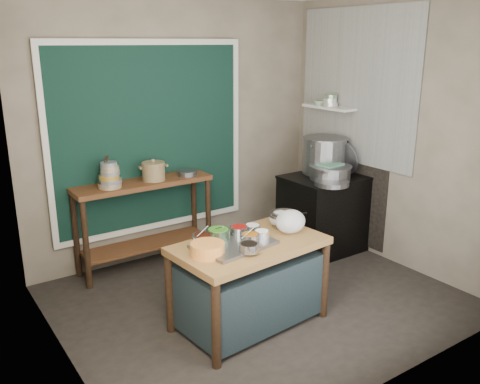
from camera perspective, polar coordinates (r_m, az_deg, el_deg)
floor at (r=4.90m, az=2.02°, el=-12.01°), size 3.50×3.00×0.02m
back_wall at (r=5.67m, az=-6.97°, el=6.95°), size 3.50×0.02×2.80m
left_wall at (r=3.67m, az=-20.47°, el=0.76°), size 0.02×3.00×2.80m
right_wall at (r=5.62m, az=16.88°, el=6.27°), size 0.02×3.00×2.80m
curtain_panel at (r=5.49m, az=-10.01°, el=5.98°), size 2.10×0.02×1.90m
curtain_frame at (r=5.48m, az=-9.96°, el=5.97°), size 2.22×0.03×2.02m
tile_panel at (r=5.90m, az=12.90°, el=11.44°), size 0.02×1.70×1.70m
soot_patch at (r=6.17m, az=11.58°, el=0.86°), size 0.01×1.30×1.30m
wall_shelf at (r=6.06m, az=9.97°, el=9.35°), size 0.22×0.70×0.03m
prep_table at (r=4.35m, az=1.03°, el=-10.24°), size 1.31×0.82×0.75m
back_counter at (r=5.48m, az=-10.62°, el=-3.59°), size 1.45×0.40×0.95m
stove_block at (r=5.92m, az=9.47°, el=-2.49°), size 0.90×0.68×0.85m
stove_top at (r=5.79m, az=9.67°, el=1.63°), size 0.92×0.69×0.03m
condiment_tray at (r=4.11m, az=-0.70°, el=-5.89°), size 0.67×0.52×0.03m
condiment_bowls at (r=4.12m, az=-1.08°, el=-5.12°), size 0.67×0.54×0.08m
yellow_basin at (r=3.93m, az=-3.66°, el=-6.44°), size 0.31×0.31×0.10m
saucepan at (r=4.53m, az=5.04°, el=-3.08°), size 0.25×0.25×0.13m
plastic_bag_a at (r=4.38m, az=5.69°, el=-3.31°), size 0.28×0.24×0.20m
plastic_bag_b at (r=4.52m, az=4.51°, el=-2.98°), size 0.24×0.22×0.15m
bowl_stack at (r=5.15m, az=-14.43°, el=1.72°), size 0.23×0.23×0.26m
utensil_cup at (r=5.17m, az=-14.73°, el=1.04°), size 0.22×0.22×0.10m
ceramic_crock at (r=5.33m, az=-9.68°, el=2.21°), size 0.29×0.29×0.17m
wide_bowl at (r=5.49m, az=-5.94°, el=2.14°), size 0.25×0.25×0.05m
stock_pot at (r=5.88m, az=9.46°, el=4.08°), size 0.59×0.59×0.42m
pot_lid at (r=5.86m, az=11.68°, el=3.76°), size 0.11×0.39×0.38m
steamer at (r=5.65m, az=10.09°, el=2.19°), size 0.64×0.64×0.16m
green_cloth at (r=5.63m, az=10.13°, el=3.05°), size 0.27×0.22×0.02m
shallow_pan at (r=5.43m, az=10.25°, el=1.01°), size 0.45×0.45×0.05m
shelf_bowl_stack at (r=6.04m, az=10.12°, el=10.06°), size 0.17×0.17×0.13m
shelf_bowl_green at (r=6.17m, az=8.94°, el=9.88°), size 0.14×0.14×0.05m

